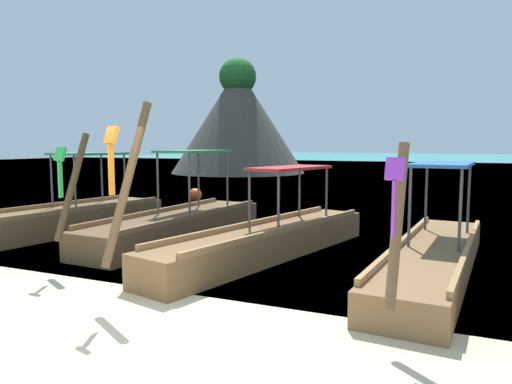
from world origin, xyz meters
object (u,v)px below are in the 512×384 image
Objects in this scene: longtail_boat_turquoise_ribbon at (69,218)px; mooring_buoy_near at (195,195)px; longtail_boat_violet_ribbon at (434,256)px; karst_rock at (235,122)px; longtail_boat_green_ribbon at (178,224)px; longtail_boat_orange_ribbon at (268,240)px.

longtail_boat_turquoise_ribbon is 6.79m from mooring_buoy_near.
longtail_boat_violet_ribbon is 0.60× the size of karst_rock.
longtail_boat_green_ribbon is at bearing 171.88° from longtail_boat_violet_ribbon.
longtail_boat_green_ribbon is 7.24m from mooring_buoy_near.
longtail_boat_turquoise_ribbon is at bearing -173.14° from longtail_boat_green_ribbon.
longtail_boat_violet_ribbon is 11.65m from mooring_buoy_near.
longtail_boat_violet_ribbon is (8.81, -0.46, -0.06)m from longtail_boat_turquoise_ribbon.
karst_rock is 19.74m from mooring_buoy_near.
longtail_boat_orange_ribbon is 28.72m from karst_rock.
mooring_buoy_near is at bearing 141.59° from longtail_boat_violet_ribbon.
longtail_boat_turquoise_ribbon is at bearing 175.25° from longtail_boat_orange_ribbon.
longtail_boat_orange_ribbon is 3.10m from longtail_boat_violet_ribbon.
longtail_boat_turquoise_ribbon is 0.83× the size of longtail_boat_orange_ribbon.
longtail_boat_orange_ribbon reaches higher than longtail_boat_violet_ribbon.
longtail_boat_turquoise_ribbon is 0.90× the size of longtail_boat_green_ribbon.
longtail_boat_violet_ribbon reaches higher than mooring_buoy_near.
longtail_boat_green_ribbon is 26.84m from karst_rock.
longtail_boat_turquoise_ribbon is at bearing 177.04° from longtail_boat_violet_ribbon.
longtail_boat_violet_ribbon is (3.10, 0.02, -0.04)m from longtail_boat_orange_ribbon.
longtail_boat_orange_ribbon is (2.66, -0.84, -0.00)m from longtail_boat_green_ribbon.
longtail_boat_violet_ribbon is (5.77, -0.82, -0.05)m from longtail_boat_green_ribbon.
longtail_boat_green_ribbon is 0.96× the size of longtail_boat_violet_ribbon.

